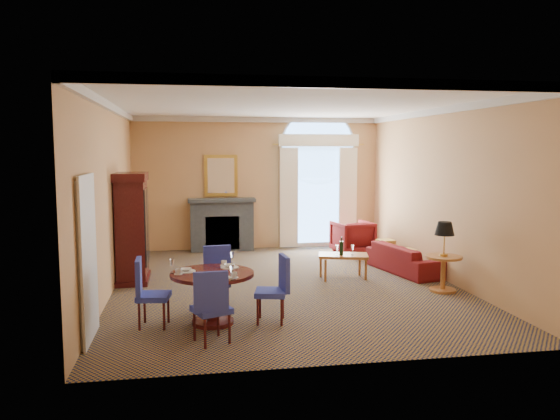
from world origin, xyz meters
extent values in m
plane|color=#131A3E|center=(0.00, 0.00, 0.00)|extent=(7.50, 7.50, 0.00)
cube|color=tan|center=(0.00, 3.75, 1.60)|extent=(6.00, 0.04, 3.20)
cube|color=tan|center=(-3.00, 0.00, 1.60)|extent=(0.04, 7.50, 3.20)
cube|color=tan|center=(3.00, 0.00, 1.60)|extent=(0.04, 7.50, 3.20)
cube|color=white|center=(0.00, 0.00, 3.20)|extent=(6.00, 7.50, 0.04)
cube|color=silver|center=(0.00, 0.00, 3.14)|extent=(6.00, 7.50, 0.12)
cube|color=silver|center=(-2.96, -2.40, 1.03)|extent=(0.08, 0.90, 2.06)
cube|color=#40474C|center=(-0.90, 3.55, 0.60)|extent=(1.50, 0.40, 1.20)
cube|color=#40474C|center=(-0.90, 3.52, 1.24)|extent=(1.60, 0.46, 0.08)
cube|color=gold|center=(-0.90, 3.72, 1.80)|extent=(0.80, 0.04, 1.00)
cube|color=white|center=(-0.90, 3.70, 1.80)|extent=(0.64, 0.02, 0.84)
cube|color=silver|center=(1.50, 3.73, 1.25)|extent=(1.90, 0.04, 2.50)
cube|color=#8BB7E9|center=(1.50, 3.72, 1.25)|extent=(1.70, 0.02, 2.30)
cylinder|color=silver|center=(1.50, 3.73, 2.50)|extent=(1.90, 0.04, 1.90)
cube|color=white|center=(0.75, 3.61, 1.25)|extent=(0.45, 0.06, 2.45)
cube|color=white|center=(2.25, 3.61, 1.25)|extent=(0.45, 0.06, 2.45)
cube|color=white|center=(1.50, 3.61, 2.65)|extent=(2.00, 0.08, 0.30)
cube|color=#360C0C|center=(-2.72, 0.73, 0.93)|extent=(0.51, 0.93, 1.86)
cube|color=#360C0C|center=(-2.72, 0.73, 1.93)|extent=(0.58, 1.02, 0.15)
cube|color=#360C0C|center=(-2.72, 0.73, 0.05)|extent=(0.58, 1.02, 0.09)
cylinder|color=#360C0C|center=(-1.38, -2.03, 0.71)|extent=(1.17, 1.17, 0.05)
cylinder|color=#360C0C|center=(-1.38, -2.03, 0.34)|extent=(0.16, 0.16, 0.68)
cylinder|color=#360C0C|center=(-1.38, -2.03, 0.03)|extent=(0.58, 0.58, 0.06)
cylinder|color=white|center=(-1.12, -1.77, 0.74)|extent=(0.26, 0.26, 0.01)
imported|color=white|center=(-1.12, -1.77, 0.76)|extent=(0.15, 0.15, 0.04)
imported|color=white|center=(-1.19, -1.61, 0.78)|extent=(0.09, 0.09, 0.07)
cylinder|color=white|center=(-1.74, -1.93, 0.74)|extent=(0.26, 0.26, 0.01)
imported|color=white|center=(-1.74, -1.93, 0.76)|extent=(0.15, 0.15, 0.04)
imported|color=white|center=(-1.84, -2.08, 0.78)|extent=(0.09, 0.09, 0.07)
cylinder|color=white|center=(-1.29, -2.39, 0.74)|extent=(0.26, 0.26, 0.01)
imported|color=white|center=(-1.29, -2.39, 0.76)|extent=(0.15, 0.15, 0.04)
imported|color=white|center=(-1.12, -2.41, 0.78)|extent=(0.09, 0.09, 0.07)
cube|color=#2933A1|center=(-1.29, -1.35, 0.42)|extent=(0.44, 0.44, 0.07)
cube|color=#2933A1|center=(-1.27, -1.16, 0.70)|extent=(0.43, 0.12, 0.51)
cylinder|color=#360C0C|center=(-1.12, -1.19, 0.19)|extent=(0.03, 0.03, 0.39)
cylinder|color=#360C0C|center=(-1.45, -1.17, 0.19)|extent=(0.03, 0.03, 0.39)
cylinder|color=#360C0C|center=(-1.14, -1.52, 0.19)|extent=(0.03, 0.03, 0.39)
cylinder|color=#360C0C|center=(-1.47, -1.51, 0.19)|extent=(0.03, 0.03, 0.39)
cube|color=#2933A1|center=(-1.43, -2.77, 0.42)|extent=(0.55, 0.55, 0.07)
cube|color=#2933A1|center=(-1.44, -2.96, 0.70)|extent=(0.43, 0.09, 0.51)
cylinder|color=#360C0C|center=(-1.52, -2.99, 0.19)|extent=(0.03, 0.03, 0.39)
cylinder|color=#360C0C|center=(-1.21, -2.86, 0.19)|extent=(0.03, 0.03, 0.39)
cylinder|color=#360C0C|center=(-1.65, -2.68, 0.19)|extent=(0.03, 0.03, 0.39)
cylinder|color=#360C0C|center=(-1.34, -2.55, 0.19)|extent=(0.03, 0.03, 0.39)
cube|color=#2933A1|center=(-0.58, -2.09, 0.42)|extent=(0.51, 0.51, 0.07)
cube|color=#2933A1|center=(-0.38, -2.10, 0.70)|extent=(0.09, 0.43, 0.51)
cylinder|color=#360C0C|center=(-0.45, -2.29, 0.19)|extent=(0.03, 0.03, 0.39)
cylinder|color=#360C0C|center=(-0.38, -1.96, 0.19)|extent=(0.03, 0.03, 0.39)
cylinder|color=#360C0C|center=(-0.77, -2.21, 0.19)|extent=(0.03, 0.03, 0.39)
cylinder|color=#360C0C|center=(-0.70, -1.89, 0.19)|extent=(0.03, 0.03, 0.39)
cube|color=#2933A1|center=(-2.19, -2.01, 0.42)|extent=(0.48, 0.48, 0.07)
cube|color=#2933A1|center=(-2.38, -2.01, 0.70)|extent=(0.07, 0.42, 0.51)
cylinder|color=#360C0C|center=(-2.33, -1.83, 0.19)|extent=(0.03, 0.03, 0.39)
cylinder|color=#360C0C|center=(-2.37, -2.15, 0.19)|extent=(0.03, 0.03, 0.39)
cylinder|color=#360C0C|center=(-2.00, -1.87, 0.19)|extent=(0.03, 0.03, 0.39)
cylinder|color=#360C0C|center=(-2.05, -2.20, 0.19)|extent=(0.03, 0.03, 0.39)
imported|color=maroon|center=(2.55, 0.59, 0.27)|extent=(1.09, 1.97, 0.54)
imported|color=maroon|center=(2.08, 2.63, 0.39)|extent=(0.96, 0.98, 0.77)
cube|color=#AF6A34|center=(1.17, 0.27, 0.44)|extent=(1.01, 0.72, 0.05)
cylinder|color=#AF6A34|center=(0.78, 0.08, 0.20)|extent=(0.04, 0.04, 0.41)
cylinder|color=#AF6A34|center=(1.56, 0.08, 0.20)|extent=(0.04, 0.04, 0.41)
cylinder|color=#AF6A34|center=(0.78, 0.45, 0.20)|extent=(0.04, 0.04, 0.41)
cylinder|color=#AF6A34|center=(1.56, 0.45, 0.20)|extent=(0.04, 0.04, 0.41)
cylinder|color=#AF6A34|center=(2.60, -0.92, 0.60)|extent=(0.62, 0.62, 0.04)
cylinder|color=#AF6A34|center=(2.60, -0.92, 0.29)|extent=(0.08, 0.08, 0.58)
cylinder|color=#AF6A34|center=(2.60, -0.92, 0.02)|extent=(0.45, 0.45, 0.04)
camera|label=1|loc=(-1.70, -9.50, 2.43)|focal=35.00mm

